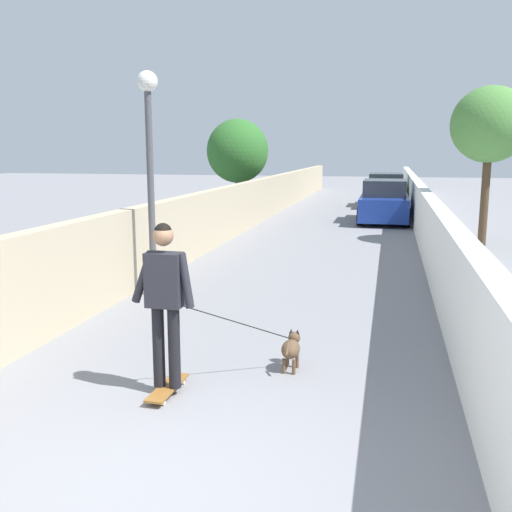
{
  "coord_description": "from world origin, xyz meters",
  "views": [
    {
      "loc": [
        -3.76,
        -1.85,
        2.62
      ],
      "look_at": [
        4.78,
        0.13,
        1.0
      ],
      "focal_mm": 40.46,
      "sensor_mm": 36.0,
      "label": 1
    }
  ],
  "objects_px": {
    "tree_right_near": "(490,126)",
    "person_skateboarder": "(165,292)",
    "dog": "(291,348)",
    "tree_left_mid": "(238,151)",
    "skateboard": "(168,388)",
    "lamp_post": "(149,143)",
    "car_near": "(384,203)",
    "car_far": "(386,191)"
  },
  "relations": [
    {
      "from": "tree_right_near",
      "to": "dog",
      "type": "bearing_deg",
      "value": 160.47
    },
    {
      "from": "dog",
      "to": "car_far",
      "type": "xyz_separation_m",
      "value": [
        21.04,
        -0.91,
        0.44
      ]
    },
    {
      "from": "tree_right_near",
      "to": "car_far",
      "type": "bearing_deg",
      "value": 14.08
    },
    {
      "from": "tree_right_near",
      "to": "lamp_post",
      "type": "distance_m",
      "value": 9.83
    },
    {
      "from": "skateboard",
      "to": "tree_left_mid",
      "type": "bearing_deg",
      "value": 12.29
    },
    {
      "from": "lamp_post",
      "to": "person_skateboarder",
      "type": "distance_m",
      "value": 4.7
    },
    {
      "from": "tree_right_near",
      "to": "tree_left_mid",
      "type": "relative_size",
      "value": 1.12
    },
    {
      "from": "tree_left_mid",
      "to": "person_skateboarder",
      "type": "distance_m",
      "value": 17.68
    },
    {
      "from": "dog",
      "to": "car_near",
      "type": "height_order",
      "value": "car_near"
    },
    {
      "from": "skateboard",
      "to": "car_near",
      "type": "relative_size",
      "value": 0.21
    },
    {
      "from": "person_skateboarder",
      "to": "car_far",
      "type": "height_order",
      "value": "person_skateboarder"
    },
    {
      "from": "lamp_post",
      "to": "car_far",
      "type": "relative_size",
      "value": 0.96
    },
    {
      "from": "lamp_post",
      "to": "skateboard",
      "type": "distance_m",
      "value": 5.17
    },
    {
      "from": "car_near",
      "to": "car_far",
      "type": "xyz_separation_m",
      "value": [
        6.05,
        0.0,
        0.0
      ]
    },
    {
      "from": "dog",
      "to": "tree_left_mid",
      "type": "bearing_deg",
      "value": 16.94
    },
    {
      "from": "tree_left_mid",
      "to": "person_skateboarder",
      "type": "bearing_deg",
      "value": -167.71
    },
    {
      "from": "tree_left_mid",
      "to": "person_skateboarder",
      "type": "height_order",
      "value": "tree_left_mid"
    },
    {
      "from": "dog",
      "to": "car_far",
      "type": "relative_size",
      "value": 0.32
    },
    {
      "from": "tree_right_near",
      "to": "person_skateboarder",
      "type": "xyz_separation_m",
      "value": [
        -11.22,
        4.81,
        -2.11
      ]
    },
    {
      "from": "car_far",
      "to": "tree_left_mid",
      "type": "bearing_deg",
      "value": 129.51
    },
    {
      "from": "person_skateboarder",
      "to": "dog",
      "type": "bearing_deg",
      "value": -50.01
    },
    {
      "from": "tree_right_near",
      "to": "car_near",
      "type": "distance_m",
      "value": 6.05
    },
    {
      "from": "skateboard",
      "to": "lamp_post",
      "type": "bearing_deg",
      "value": 24.74
    },
    {
      "from": "dog",
      "to": "car_near",
      "type": "distance_m",
      "value": 15.02
    },
    {
      "from": "tree_left_mid",
      "to": "skateboard",
      "type": "bearing_deg",
      "value": -167.71
    },
    {
      "from": "person_skateboarder",
      "to": "lamp_post",
      "type": "bearing_deg",
      "value": 24.74
    },
    {
      "from": "car_far",
      "to": "dog",
      "type": "bearing_deg",
      "value": 177.52
    },
    {
      "from": "lamp_post",
      "to": "dog",
      "type": "distance_m",
      "value": 4.94
    },
    {
      "from": "tree_left_mid",
      "to": "tree_right_near",
      "type": "bearing_deg",
      "value": -125.01
    },
    {
      "from": "skateboard",
      "to": "car_far",
      "type": "xyz_separation_m",
      "value": [
        22.04,
        -2.1,
        0.65
      ]
    },
    {
      "from": "car_near",
      "to": "dog",
      "type": "bearing_deg",
      "value": 176.53
    },
    {
      "from": "tree_left_mid",
      "to": "car_near",
      "type": "distance_m",
      "value": 6.25
    },
    {
      "from": "lamp_post",
      "to": "tree_right_near",
      "type": "bearing_deg",
      "value": -42.79
    },
    {
      "from": "lamp_post",
      "to": "dog",
      "type": "bearing_deg",
      "value": -134.82
    },
    {
      "from": "tree_right_near",
      "to": "skateboard",
      "type": "xyz_separation_m",
      "value": [
        -11.22,
        4.81,
        -3.18
      ]
    },
    {
      "from": "tree_right_near",
      "to": "car_far",
      "type": "distance_m",
      "value": 11.44
    },
    {
      "from": "skateboard",
      "to": "car_near",
      "type": "xyz_separation_m",
      "value": [
        15.99,
        -2.1,
        0.65
      ]
    },
    {
      "from": "dog",
      "to": "car_near",
      "type": "xyz_separation_m",
      "value": [
        14.99,
        -0.91,
        0.44
      ]
    },
    {
      "from": "tree_left_mid",
      "to": "car_near",
      "type": "xyz_separation_m",
      "value": [
        -1.23,
        -5.85,
        -1.84
      ]
    },
    {
      "from": "person_skateboarder",
      "to": "car_far",
      "type": "bearing_deg",
      "value": -5.44
    },
    {
      "from": "car_near",
      "to": "lamp_post",
      "type": "bearing_deg",
      "value": 161.74
    },
    {
      "from": "tree_right_near",
      "to": "person_skateboarder",
      "type": "relative_size",
      "value": 2.4
    }
  ]
}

